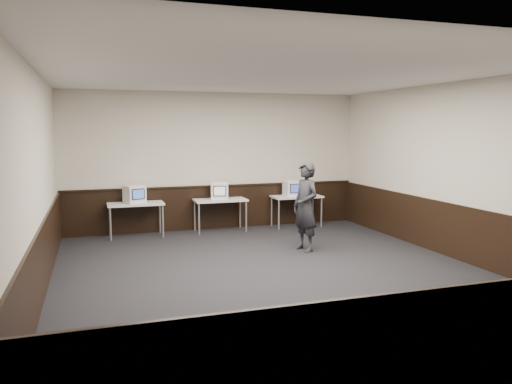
# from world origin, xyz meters

# --- Properties ---
(floor) EXTENTS (8.00, 8.00, 0.00)m
(floor) POSITION_xyz_m (0.00, 0.00, 0.00)
(floor) COLOR black
(floor) RESTS_ON ground
(ceiling) EXTENTS (8.00, 8.00, 0.00)m
(ceiling) POSITION_xyz_m (0.00, 0.00, 3.20)
(ceiling) COLOR white
(ceiling) RESTS_ON back_wall
(back_wall) EXTENTS (7.00, 0.00, 7.00)m
(back_wall) POSITION_xyz_m (0.00, 4.00, 1.60)
(back_wall) COLOR beige
(back_wall) RESTS_ON ground
(front_wall) EXTENTS (7.00, 0.00, 7.00)m
(front_wall) POSITION_xyz_m (0.00, -4.00, 1.60)
(front_wall) COLOR beige
(front_wall) RESTS_ON ground
(left_wall) EXTENTS (0.00, 8.00, 8.00)m
(left_wall) POSITION_xyz_m (-3.50, 0.00, 1.60)
(left_wall) COLOR beige
(left_wall) RESTS_ON ground
(right_wall) EXTENTS (0.00, 8.00, 8.00)m
(right_wall) POSITION_xyz_m (3.50, 0.00, 1.60)
(right_wall) COLOR beige
(right_wall) RESTS_ON ground
(wainscot_back) EXTENTS (6.98, 0.04, 1.00)m
(wainscot_back) POSITION_xyz_m (0.00, 3.98, 0.50)
(wainscot_back) COLOR black
(wainscot_back) RESTS_ON back_wall
(wainscot_front) EXTENTS (6.98, 0.04, 1.00)m
(wainscot_front) POSITION_xyz_m (0.00, -3.98, 0.50)
(wainscot_front) COLOR black
(wainscot_front) RESTS_ON front_wall
(wainscot_left) EXTENTS (0.04, 7.98, 1.00)m
(wainscot_left) POSITION_xyz_m (-3.48, 0.00, 0.50)
(wainscot_left) COLOR black
(wainscot_left) RESTS_ON left_wall
(wainscot_right) EXTENTS (0.04, 7.98, 1.00)m
(wainscot_right) POSITION_xyz_m (3.48, 0.00, 0.50)
(wainscot_right) COLOR black
(wainscot_right) RESTS_ON right_wall
(wainscot_rail) EXTENTS (6.98, 0.06, 0.04)m
(wainscot_rail) POSITION_xyz_m (0.00, 3.96, 1.02)
(wainscot_rail) COLOR black
(wainscot_rail) RESTS_ON wainscot_back
(desk_left) EXTENTS (1.20, 0.60, 0.75)m
(desk_left) POSITION_xyz_m (-1.90, 3.60, 0.68)
(desk_left) COLOR silver
(desk_left) RESTS_ON ground
(desk_center) EXTENTS (1.20, 0.60, 0.75)m
(desk_center) POSITION_xyz_m (0.00, 3.60, 0.68)
(desk_center) COLOR silver
(desk_center) RESTS_ON ground
(desk_right) EXTENTS (1.20, 0.60, 0.75)m
(desk_right) POSITION_xyz_m (1.90, 3.60, 0.68)
(desk_right) COLOR silver
(desk_right) RESTS_ON ground
(emac_left) EXTENTS (0.50, 0.52, 0.39)m
(emac_left) POSITION_xyz_m (-1.92, 3.61, 0.95)
(emac_left) COLOR white
(emac_left) RESTS_ON desk_left
(emac_center) EXTENTS (0.48, 0.49, 0.39)m
(emac_center) POSITION_xyz_m (-0.02, 3.59, 0.95)
(emac_center) COLOR white
(emac_center) RESTS_ON desk_center
(emac_right) EXTENTS (0.38, 0.41, 0.37)m
(emac_right) POSITION_xyz_m (1.78, 3.59, 0.94)
(emac_right) COLOR white
(emac_right) RESTS_ON desk_right
(person) EXTENTS (0.56, 0.71, 1.72)m
(person) POSITION_xyz_m (1.12, 1.30, 0.86)
(person) COLOR black
(person) RESTS_ON ground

